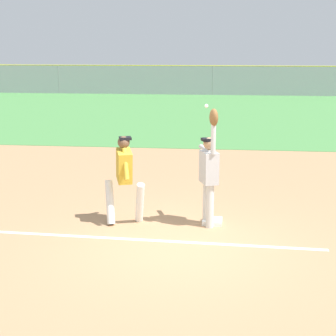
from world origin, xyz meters
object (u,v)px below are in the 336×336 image
object	(u,v)px
parked_car_blue	(133,81)
parked_car_silver	(282,82)
parked_car_black	(74,80)
fielder	(209,169)
first_base	(212,221)
parked_car_red	(206,81)
runner	(124,174)
baseball	(206,106)

from	to	relation	value
parked_car_blue	parked_car_silver	xyz separation A→B (m)	(11.34, -0.20, 0.00)
parked_car_black	parked_car_silver	distance (m)	16.18
fielder	parked_car_blue	size ratio (longest dim) A/B	0.50
first_base	parked_car_black	xyz separation A→B (m)	(-11.67, 30.32, 0.63)
parked_car_red	parked_car_silver	bearing A→B (deg)	1.21
parked_car_blue	parked_car_red	distance (m)	5.68
parked_car_red	parked_car_blue	bearing A→B (deg)	-172.53
runner	parked_car_black	distance (m)	32.09
runner	parked_car_silver	bearing A→B (deg)	60.18
parked_car_black	baseball	bearing A→B (deg)	-63.64
baseball	parked_car_blue	bearing A→B (deg)	102.57
runner	baseball	bearing A→B (deg)	-4.26
parked_car_blue	parked_car_silver	world-z (taller)	same
baseball	parked_car_silver	bearing A→B (deg)	81.08
parked_car_blue	parked_car_black	bearing A→B (deg)	-176.02
first_base	parked_car_blue	distance (m)	30.89
parked_car_black	runner	bearing A→B (deg)	-66.43
fielder	parked_car_silver	bearing A→B (deg)	-118.20
fielder	parked_car_black	world-z (taller)	fielder
fielder	baseball	world-z (taller)	baseball
fielder	runner	distance (m)	1.61
fielder	runner	xyz separation A→B (m)	(-1.61, -0.03, -0.12)
parked_car_black	first_base	bearing A→B (deg)	-63.51
baseball	parked_car_red	size ratio (longest dim) A/B	0.02
first_base	parked_car_blue	xyz separation A→B (m)	(-6.83, 30.12, 0.63)
parked_car_black	parked_car_blue	bearing A→B (deg)	3.01
parked_car_blue	parked_car_red	xyz separation A→B (m)	(5.68, 0.21, 0.00)
parked_car_silver	first_base	bearing A→B (deg)	-93.23
baseball	parked_car_red	world-z (taller)	baseball
first_base	parked_car_red	size ratio (longest dim) A/B	0.08
baseball	parked_car_black	size ratio (longest dim) A/B	0.02
fielder	parked_car_black	bearing A→B (deg)	-88.70
baseball	parked_car_blue	distance (m)	30.69
first_base	runner	distance (m)	1.94
baseball	runner	bearing A→B (deg)	-166.06
fielder	baseball	xyz separation A→B (m)	(-0.08, 0.35, 1.14)
parked_car_blue	parked_car_red	size ratio (longest dim) A/B	1.01
first_base	parked_car_silver	size ratio (longest dim) A/B	0.08
fielder	parked_car_silver	xyz separation A→B (m)	(4.58, 30.06, -0.45)
first_base	parked_car_black	world-z (taller)	parked_car_black
baseball	parked_car_blue	world-z (taller)	baseball
parked_car_black	parked_car_red	bearing A→B (deg)	5.47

